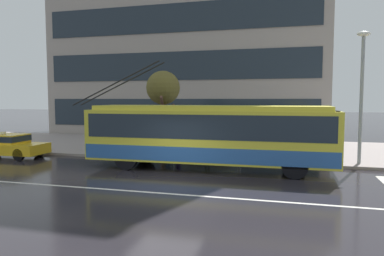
# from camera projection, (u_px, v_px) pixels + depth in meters

# --- Properties ---
(ground_plane) EXTENTS (160.00, 160.00, 0.00)m
(ground_plane) POSITION_uv_depth(u_px,v_px,m) (165.00, 185.00, 13.37)
(ground_plane) COLOR #262328
(sidewalk_slab) EXTENTS (80.00, 10.00, 0.14)m
(sidewalk_slab) POSITION_uv_depth(u_px,v_px,m) (217.00, 148.00, 22.90)
(sidewalk_slab) COLOR gray
(sidewalk_slab) RESTS_ON ground_plane
(lane_centre_line) EXTENTS (72.00, 0.14, 0.01)m
(lane_centre_line) POSITION_uv_depth(u_px,v_px,m) (153.00, 193.00, 12.21)
(lane_centre_line) COLOR silver
(lane_centre_line) RESTS_ON ground_plane
(trolleybus) EXTENTS (12.21, 2.63, 4.92)m
(trolleybus) POSITION_uv_depth(u_px,v_px,m) (209.00, 134.00, 16.18)
(trolleybus) COLOR yellow
(trolleybus) RESTS_ON ground_plane
(taxi_queued_behind_bus) EXTENTS (4.43, 1.83, 1.39)m
(taxi_queued_behind_bus) POSITION_uv_depth(u_px,v_px,m) (5.00, 144.00, 19.58)
(taxi_queued_behind_bus) COLOR yellow
(taxi_queued_behind_bus) RESTS_ON ground_plane
(bus_shelter) EXTENTS (3.84, 1.53, 2.47)m
(bus_shelter) POSITION_uv_depth(u_px,v_px,m) (208.00, 121.00, 20.18)
(bus_shelter) COLOR gray
(bus_shelter) RESTS_ON sidewalk_slab
(pedestrian_at_shelter) EXTENTS (1.05, 1.05, 1.99)m
(pedestrian_at_shelter) POSITION_uv_depth(u_px,v_px,m) (169.00, 125.00, 20.69)
(pedestrian_at_shelter) COLOR navy
(pedestrian_at_shelter) RESTS_ON sidewalk_slab
(pedestrian_approaching_curb) EXTENTS (1.55, 1.55, 2.02)m
(pedestrian_approaching_curb) POSITION_uv_depth(u_px,v_px,m) (206.00, 124.00, 19.62)
(pedestrian_approaching_curb) COLOR #465144
(pedestrian_approaching_curb) RESTS_ON sidewalk_slab
(pedestrian_walking_past) EXTENTS (1.11, 1.11, 1.94)m
(pedestrian_walking_past) POSITION_uv_depth(u_px,v_px,m) (179.00, 126.00, 19.88)
(pedestrian_walking_past) COLOR #2F2156
(pedestrian_walking_past) RESTS_ON sidewalk_slab
(street_lamp) EXTENTS (0.60, 0.32, 6.14)m
(street_lamp) POSITION_uv_depth(u_px,v_px,m) (362.00, 85.00, 16.65)
(street_lamp) COLOR gray
(street_lamp) RESTS_ON sidewalk_slab
(street_tree_bare) EXTENTS (1.97, 1.99, 4.67)m
(street_tree_bare) POSITION_uv_depth(u_px,v_px,m) (163.00, 90.00, 20.92)
(street_tree_bare) COLOR brown
(street_tree_bare) RESTS_ON sidewalk_slab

